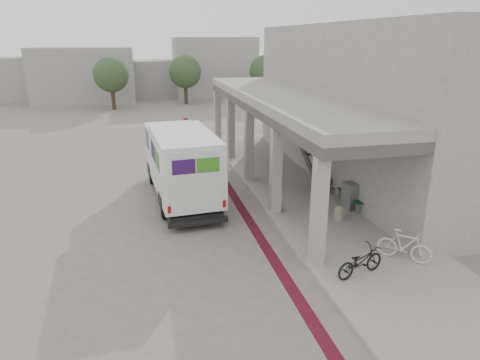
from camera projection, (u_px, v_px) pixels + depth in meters
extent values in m
plane|color=#666057|center=(223.00, 224.00, 15.39)|extent=(120.00, 120.00, 0.00)
cube|color=#4E0F1A|center=(238.00, 202.00, 17.45)|extent=(0.35, 40.00, 0.01)
cube|color=gray|center=(326.00, 213.00, 16.23)|extent=(4.40, 28.00, 0.12)
cube|color=gray|center=(358.00, 103.00, 20.03)|extent=(4.30, 17.00, 7.00)
cube|color=#484544|center=(282.00, 105.00, 19.22)|extent=(3.40, 16.90, 0.35)
cube|color=gray|center=(282.00, 98.00, 19.11)|extent=(3.40, 16.90, 0.35)
cube|color=gray|center=(84.00, 75.00, 44.22)|extent=(10.00, 6.00, 5.50)
cube|color=gray|center=(152.00, 78.00, 49.66)|extent=(8.00, 6.00, 4.00)
cube|color=gray|center=(214.00, 67.00, 48.93)|extent=(9.00, 6.00, 6.50)
cube|color=gray|center=(29.00, 79.00, 45.86)|extent=(7.00, 5.00, 4.50)
cylinder|color=#38281C|center=(113.00, 97.00, 39.81)|extent=(0.36, 0.36, 2.40)
sphere|color=#273E24|center=(111.00, 75.00, 39.18)|extent=(3.20, 3.20, 3.20)
cylinder|color=#38281C|center=(186.00, 92.00, 43.17)|extent=(0.36, 0.36, 2.40)
sphere|color=#273E24|center=(185.00, 72.00, 42.54)|extent=(3.20, 3.20, 3.20)
cylinder|color=#38281C|center=(265.00, 91.00, 43.97)|extent=(0.36, 0.36, 2.40)
sphere|color=#273E24|center=(265.00, 71.00, 43.34)|extent=(3.20, 3.20, 3.20)
cube|color=black|center=(182.00, 190.00, 17.76)|extent=(2.36, 6.51, 0.27)
cube|color=silver|center=(184.00, 163.00, 16.57)|extent=(2.52, 4.89, 2.37)
cube|color=silver|center=(172.00, 147.00, 19.47)|extent=(2.31, 1.88, 2.10)
cube|color=silver|center=(170.00, 158.00, 20.59)|extent=(2.04, 0.69, 0.73)
cube|color=black|center=(169.00, 133.00, 19.98)|extent=(2.04, 0.58, 0.96)
cube|color=black|center=(198.00, 222.00, 14.80)|extent=(2.11, 0.37, 0.16)
cube|color=#2F114E|center=(153.00, 151.00, 16.72)|extent=(0.11, 1.28, 0.68)
cube|color=#39861D|center=(157.00, 160.00, 15.47)|extent=(0.11, 1.28, 0.68)
cube|color=#2F114E|center=(184.00, 167.00, 14.11)|extent=(0.78, 0.08, 0.50)
cube|color=#39861D|center=(208.00, 165.00, 14.34)|extent=(0.78, 0.08, 0.50)
cylinder|color=black|center=(152.00, 175.00, 19.64)|extent=(0.31, 0.84, 0.82)
cylinder|color=black|center=(194.00, 171.00, 20.17)|extent=(0.31, 0.84, 0.82)
cylinder|color=black|center=(165.00, 208.00, 15.83)|extent=(0.31, 0.84, 0.82)
cylinder|color=black|center=(215.00, 202.00, 16.36)|extent=(0.31, 0.84, 0.82)
cube|color=gray|center=(361.00, 208.00, 16.01)|extent=(0.40, 0.09, 0.40)
cube|color=gray|center=(343.00, 194.00, 17.47)|extent=(0.40, 0.09, 0.40)
cube|color=#12382A|center=(348.00, 196.00, 16.64)|extent=(0.16, 1.88, 0.05)
cube|color=#12382A|center=(352.00, 196.00, 16.67)|extent=(0.16, 1.88, 0.05)
cube|color=#12382A|center=(355.00, 195.00, 16.70)|extent=(0.16, 1.88, 0.05)
cylinder|color=gray|center=(339.00, 215.00, 15.44)|extent=(0.36, 0.36, 0.36)
sphere|color=gray|center=(339.00, 210.00, 15.38)|extent=(0.36, 0.36, 0.36)
cylinder|color=gray|center=(276.00, 205.00, 16.33)|extent=(0.36, 0.36, 0.36)
sphere|color=gray|center=(276.00, 201.00, 16.27)|extent=(0.36, 0.36, 0.36)
cube|color=gray|center=(350.00, 196.00, 16.37)|extent=(0.55, 0.68, 1.02)
imported|color=black|center=(360.00, 261.00, 11.75)|extent=(1.68, 0.99, 0.84)
imported|color=beige|center=(404.00, 245.00, 12.53)|extent=(1.45, 1.41, 0.95)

